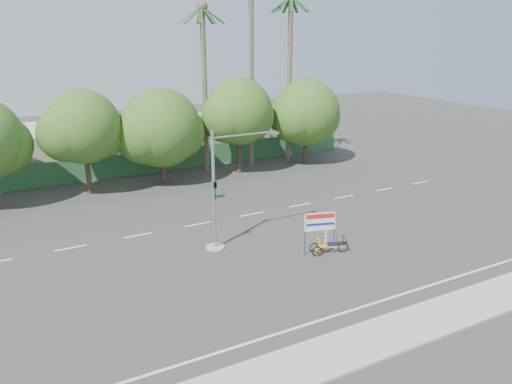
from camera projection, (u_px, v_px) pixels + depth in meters
name	position (u px, v px, depth m)	size (l,w,h in m)	color
ground	(287.00, 266.00, 26.96)	(120.00, 120.00, 0.00)	#33302D
sidewalk_near	(382.00, 337.00, 20.65)	(50.00, 2.40, 0.12)	gray
fence	(162.00, 161.00, 44.69)	(38.00, 0.08, 2.00)	#336B3D
building_left	(35.00, 152.00, 43.67)	(12.00, 8.00, 4.00)	#B5A790
building_right	(223.00, 135.00, 51.80)	(14.00, 8.00, 3.60)	#B5A790
tree_left	(83.00, 130.00, 37.34)	(6.66, 5.60, 8.07)	#473828
tree_center	(161.00, 130.00, 40.21)	(7.62, 6.40, 7.85)	#473828
tree_right	(238.00, 114.00, 43.11)	(6.90, 5.80, 8.36)	#473828
tree_far_right	(306.00, 115.00, 46.43)	(7.38, 6.20, 7.94)	#473828
palm_tall	(251.00, 50.00, 43.67)	(3.73, 3.79, 17.45)	#70604C
palm_mid	(290.00, 62.00, 45.79)	(3.73, 3.79, 15.45)	#70604C
palm_short	(204.00, 71.00, 42.15)	(3.73, 3.79, 14.45)	#70604C
traffic_signal	(219.00, 200.00, 28.42)	(4.72, 1.10, 7.00)	gray
trike_billboard	(324.00, 236.00, 28.17)	(2.58, 1.07, 2.63)	black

